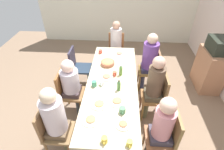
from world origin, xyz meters
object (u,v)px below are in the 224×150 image
Objects in this scene: person_1 at (149,58)px; person_6 at (55,118)px; cup_5 at (102,83)px; cup_4 at (100,52)px; plate_0 at (91,119)px; plate_4 at (99,104)px; cup_0 at (130,143)px; side_cabinet at (210,70)px; chair_6 at (53,129)px; bottle_1 at (119,86)px; bowl_0 at (108,63)px; bottle_0 at (121,70)px; plate_5 at (123,124)px; cup_6 at (122,110)px; cup_1 at (94,84)px; chair_2 at (116,49)px; chair_1 at (152,68)px; plate_2 at (117,101)px; chair_5 at (166,135)px; person_5 at (162,125)px; chair_4 at (68,91)px; plate_1 at (119,53)px; person_0 at (154,84)px; dining_table at (112,85)px; plate_3 at (107,77)px; microwave at (220,45)px; chair_3 at (78,65)px; person_2 at (116,43)px; person_4 at (71,83)px; chair_0 at (157,95)px.

person_1 is 2.17m from person_6.
cup_4 is at bearing -172.08° from cup_5.
plate_0 and plate_4 have the same top height.
cup_0 is (0.62, 0.43, 0.03)m from plate_4.
side_cabinet reaches higher than cup_0.
bottle_1 reaches higher than chair_6.
bowl_0 is at bearing 175.61° from cup_5.
cup_4 is at bearing -148.78° from bottle_0.
plate_5 is 1.63× the size of cup_6.
cup_1 is at bearing 148.33° from person_6.
chair_2 is 2.18m from side_cabinet.
chair_2 is at bearing -134.40° from chair_1.
plate_2 is 0.51m from cup_1.
person_1 reaches higher than cup_6.
chair_5 is 1.54m from person_6.
person_5 is 1.18m from bottle_0.
chair_1 is 1.81m from chair_4.
chair_2 reaches higher than plate_5.
plate_1 is 0.26× the size of side_cabinet.
bottle_0 is at bearing -69.54° from side_cabinet.
chair_6 is 0.63m from plate_0.
chair_1 is at bearing 173.66° from person_0.
cup_6 reaches higher than plate_0.
dining_table is 0.19m from plate_3.
plate_0 is at bearing -89.91° from chair_5.
cup_5 is at bearing 174.73° from plate_0.
person_5 reaches higher than chair_1.
dining_table is 1.91× the size of person_6.
chair_2 is 8.01× the size of cup_5.
person_6 is at bearing -57.88° from side_cabinet.
plate_3 is (-0.94, -0.91, 0.26)m from chair_5.
person_0 is 2.67× the size of microwave.
chair_3 is at bearing -135.43° from dining_table.
microwave is (-1.75, 2.79, 0.28)m from person_6.
chair_3 is 0.95m from plate_1.
plate_3 is at bearing -4.06° from chair_2.
cup_4 reaches higher than plate_5.
chair_2 is at bearing 174.43° from cup_5.
plate_5 is at bearing 6.50° from bottle_1.
person_2 is 1.67m from person_4.
bowl_0 is 0.41m from bottle_0.
person_6 is at bearing -108.67° from cup_0.
bowl_0 reaches higher than cup_0.
cup_1 is 0.13m from cup_5.
chair_4 is 1.23m from cup_6.
plate_4 is at bearing 1.38° from cup_5.
dining_table is 0.82m from chair_4.
chair_0 is at bearing 26.63° from chair_2.
person_6 is 0.92m from cup_6.
person_1 is 1.76m from plate_5.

